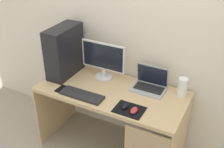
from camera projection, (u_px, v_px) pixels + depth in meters
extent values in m
plane|color=#9E9384|center=(112.00, 147.00, 3.06)|extent=(8.00, 8.00, 0.00)
cube|color=beige|center=(130.00, 22.00, 2.70)|extent=(4.00, 0.04, 2.60)
cube|color=tan|center=(112.00, 92.00, 2.70)|extent=(1.43, 0.66, 0.03)
cube|color=tan|center=(57.00, 103.00, 3.17)|extent=(0.02, 0.66, 0.70)
cube|color=tan|center=(179.00, 144.00, 2.60)|extent=(0.02, 0.66, 0.70)
cube|color=black|center=(64.00, 51.00, 2.86)|extent=(0.19, 0.44, 0.52)
cylinder|color=silver|center=(104.00, 77.00, 2.91)|extent=(0.18, 0.18, 0.01)
cylinder|color=silver|center=(104.00, 72.00, 2.89)|extent=(0.04, 0.04, 0.09)
cube|color=silver|center=(103.00, 56.00, 2.79)|extent=(0.47, 0.02, 0.29)
cube|color=black|center=(103.00, 57.00, 2.78)|extent=(0.44, 0.00, 0.26)
cube|color=#9EA3A8|center=(148.00, 89.00, 2.70)|extent=(0.32, 0.22, 0.01)
cube|color=black|center=(149.00, 88.00, 2.71)|extent=(0.28, 0.14, 0.00)
cube|color=#9EA3A8|center=(152.00, 75.00, 2.71)|extent=(0.32, 0.04, 0.22)
cube|color=black|center=(152.00, 75.00, 2.71)|extent=(0.30, 0.03, 0.19)
cylinder|color=white|center=(182.00, 87.00, 2.58)|extent=(0.09, 0.09, 0.18)
cube|color=#232326|center=(82.00, 95.00, 2.60)|extent=(0.42, 0.14, 0.02)
cube|color=black|center=(129.00, 110.00, 2.42)|extent=(0.26, 0.20, 0.00)
ellipsoid|color=black|center=(125.00, 106.00, 2.44)|extent=(0.06, 0.10, 0.03)
ellipsoid|color=#B23333|center=(134.00, 110.00, 2.38)|extent=(0.06, 0.10, 0.03)
cube|color=black|center=(61.00, 89.00, 2.71)|extent=(0.07, 0.13, 0.01)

